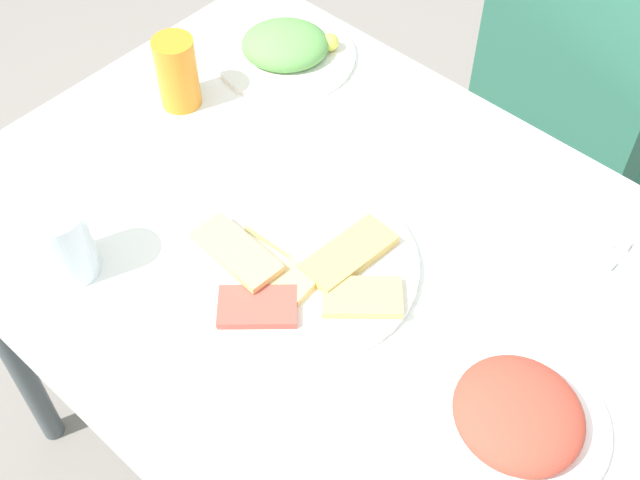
{
  "coord_description": "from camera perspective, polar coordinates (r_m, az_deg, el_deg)",
  "views": [
    {
      "loc": [
        0.49,
        -0.55,
        1.65
      ],
      "look_at": [
        0.0,
        -0.02,
        0.76
      ],
      "focal_mm": 47.07,
      "sensor_mm": 36.0,
      "label": 1
    }
  ],
  "objects": [
    {
      "name": "ground_plane",
      "position": [
        1.81,
        0.37,
        -14.9
      ],
      "size": [
        6.0,
        6.0,
        0.0
      ],
      "primitive_type": "plane",
      "color": "gray"
    },
    {
      "name": "dining_table",
      "position": [
        1.25,
        0.51,
        -2.76
      ],
      "size": [
        1.07,
        0.8,
        0.73
      ],
      "color": "white",
      "rests_on": "ground_plane"
    },
    {
      "name": "dining_chair",
      "position": [
        1.77,
        17.59,
        8.06
      ],
      "size": [
        0.51,
        0.52,
        0.91
      ],
      "color": "#2C6953",
      "rests_on": "ground_plane"
    },
    {
      "name": "pide_platter",
      "position": [
        1.14,
        -0.93,
        -1.75
      ],
      "size": [
        0.31,
        0.31,
        0.04
      ],
      "color": "white",
      "rests_on": "dining_table"
    },
    {
      "name": "salad_plate_greens",
      "position": [
        1.46,
        -2.32,
        12.9
      ],
      "size": [
        0.24,
        0.24,
        0.06
      ],
      "color": "white",
      "rests_on": "dining_table"
    },
    {
      "name": "salad_plate_rice",
      "position": [
        1.04,
        13.31,
        -11.59
      ],
      "size": [
        0.23,
        0.23,
        0.06
      ],
      "color": "white",
      "rests_on": "dining_table"
    },
    {
      "name": "soda_can",
      "position": [
        1.36,
        -9.69,
        11.16
      ],
      "size": [
        0.08,
        0.08,
        0.12
      ],
      "primitive_type": "cylinder",
      "rotation": [
        0.0,
        0.0,
        0.35
      ],
      "color": "orange",
      "rests_on": "dining_table"
    },
    {
      "name": "drinking_glass",
      "position": [
        1.16,
        -16.99,
        -0.16
      ],
      "size": [
        0.08,
        0.08,
        0.11
      ],
      "primitive_type": "cylinder",
      "color": "silver",
      "rests_on": "dining_table"
    },
    {
      "name": "paper_napkin",
      "position": [
        1.25,
        16.04,
        1.01
      ],
      "size": [
        0.16,
        0.16,
        0.0
      ],
      "primitive_type": "cube",
      "rotation": [
        0.0,
        0.0,
        0.03
      ],
      "color": "white",
      "rests_on": "dining_table"
    },
    {
      "name": "fork",
      "position": [
        1.24,
        15.65,
        0.66
      ],
      "size": [
        0.19,
        0.02,
        0.0
      ],
      "primitive_type": "cube",
      "rotation": [
        0.0,
        0.0,
        -0.0
      ],
      "color": "silver",
      "rests_on": "paper_napkin"
    },
    {
      "name": "spoon",
      "position": [
        1.26,
        16.51,
        1.59
      ],
      "size": [
        0.19,
        0.04,
        0.0
      ],
      "primitive_type": "cube",
      "rotation": [
        0.0,
        0.0,
        0.09
      ],
      "color": "silver",
      "rests_on": "paper_napkin"
    }
  ]
}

